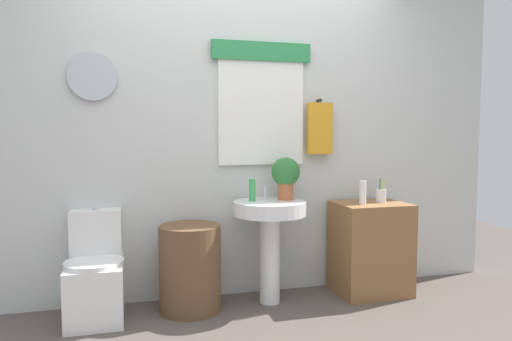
{
  "coord_description": "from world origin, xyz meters",
  "views": [
    {
      "loc": [
        -0.77,
        -2.36,
        1.23
      ],
      "look_at": [
        0.08,
        0.8,
        0.98
      ],
      "focal_mm": 32.67,
      "sensor_mm": 36.0,
      "label": 1
    }
  ],
  "objects_px": {
    "toilet": "(96,277)",
    "laundry_hamper": "(190,268)",
    "wooden_cabinet": "(370,248)",
    "pedestal_sink": "(270,226)",
    "toothbrush_cup": "(381,195)",
    "lotion_bottle": "(363,192)",
    "soap_bottle": "(252,190)",
    "potted_plant": "(286,175)"
  },
  "relations": [
    {
      "from": "toilet",
      "to": "laundry_hamper",
      "type": "height_order",
      "value": "toilet"
    },
    {
      "from": "wooden_cabinet",
      "to": "laundry_hamper",
      "type": "bearing_deg",
      "value": 180.0
    },
    {
      "from": "pedestal_sink",
      "to": "toothbrush_cup",
      "type": "distance_m",
      "value": 0.93
    },
    {
      "from": "laundry_hamper",
      "to": "lotion_bottle",
      "type": "bearing_deg",
      "value": -1.75
    },
    {
      "from": "pedestal_sink",
      "to": "wooden_cabinet",
      "type": "bearing_deg",
      "value": 0.0
    },
    {
      "from": "pedestal_sink",
      "to": "soap_bottle",
      "type": "height_order",
      "value": "soap_bottle"
    },
    {
      "from": "toilet",
      "to": "toothbrush_cup",
      "type": "distance_m",
      "value": 2.18
    },
    {
      "from": "wooden_cabinet",
      "to": "potted_plant",
      "type": "distance_m",
      "value": 0.89
    },
    {
      "from": "soap_bottle",
      "to": "toothbrush_cup",
      "type": "xyz_separation_m",
      "value": [
        1.03,
        -0.03,
        -0.07
      ]
    },
    {
      "from": "toilet",
      "to": "wooden_cabinet",
      "type": "bearing_deg",
      "value": -0.95
    },
    {
      "from": "wooden_cabinet",
      "to": "toothbrush_cup",
      "type": "xyz_separation_m",
      "value": [
        0.09,
        0.02,
        0.41
      ]
    },
    {
      "from": "toilet",
      "to": "potted_plant",
      "type": "relative_size",
      "value": 2.33
    },
    {
      "from": "pedestal_sink",
      "to": "soap_bottle",
      "type": "relative_size",
      "value": 4.71
    },
    {
      "from": "soap_bottle",
      "to": "pedestal_sink",
      "type": "bearing_deg",
      "value": -22.62
    },
    {
      "from": "lotion_bottle",
      "to": "pedestal_sink",
      "type": "bearing_deg",
      "value": 176.83
    },
    {
      "from": "potted_plant",
      "to": "toothbrush_cup",
      "type": "distance_m",
      "value": 0.79
    },
    {
      "from": "laundry_hamper",
      "to": "wooden_cabinet",
      "type": "xyz_separation_m",
      "value": [
        1.4,
        0.0,
        0.05
      ]
    },
    {
      "from": "soap_bottle",
      "to": "lotion_bottle",
      "type": "xyz_separation_m",
      "value": [
        0.84,
        -0.09,
        -0.03
      ]
    },
    {
      "from": "soap_bottle",
      "to": "toothbrush_cup",
      "type": "height_order",
      "value": "soap_bottle"
    },
    {
      "from": "toilet",
      "to": "soap_bottle",
      "type": "height_order",
      "value": "soap_bottle"
    },
    {
      "from": "laundry_hamper",
      "to": "potted_plant",
      "type": "height_order",
      "value": "potted_plant"
    },
    {
      "from": "laundry_hamper",
      "to": "soap_bottle",
      "type": "relative_size",
      "value": 3.79
    },
    {
      "from": "wooden_cabinet",
      "to": "toilet",
      "type": "bearing_deg",
      "value": 179.05
    },
    {
      "from": "toilet",
      "to": "laundry_hamper",
      "type": "bearing_deg",
      "value": -3.07
    },
    {
      "from": "pedestal_sink",
      "to": "soap_bottle",
      "type": "distance_m",
      "value": 0.29
    },
    {
      "from": "soap_bottle",
      "to": "lotion_bottle",
      "type": "bearing_deg",
      "value": -6.1
    },
    {
      "from": "pedestal_sink",
      "to": "soap_bottle",
      "type": "bearing_deg",
      "value": 157.38
    },
    {
      "from": "toilet",
      "to": "soap_bottle",
      "type": "distance_m",
      "value": 1.23
    },
    {
      "from": "toothbrush_cup",
      "to": "laundry_hamper",
      "type": "bearing_deg",
      "value": -179.24
    },
    {
      "from": "pedestal_sink",
      "to": "lotion_bottle",
      "type": "xyz_separation_m",
      "value": [
        0.72,
        -0.04,
        0.22
      ]
    },
    {
      "from": "toilet",
      "to": "potted_plant",
      "type": "height_order",
      "value": "potted_plant"
    },
    {
      "from": "potted_plant",
      "to": "lotion_bottle",
      "type": "height_order",
      "value": "potted_plant"
    },
    {
      "from": "toothbrush_cup",
      "to": "potted_plant",
      "type": "bearing_deg",
      "value": 177.03
    },
    {
      "from": "toilet",
      "to": "pedestal_sink",
      "type": "distance_m",
      "value": 1.25
    },
    {
      "from": "laundry_hamper",
      "to": "wooden_cabinet",
      "type": "distance_m",
      "value": 1.4
    },
    {
      "from": "laundry_hamper",
      "to": "toothbrush_cup",
      "type": "xyz_separation_m",
      "value": [
        1.49,
        0.02,
        0.46
      ]
    },
    {
      "from": "lotion_bottle",
      "to": "wooden_cabinet",
      "type": "bearing_deg",
      "value": 22.95
    },
    {
      "from": "wooden_cabinet",
      "to": "toothbrush_cup",
      "type": "relative_size",
      "value": 3.82
    },
    {
      "from": "laundry_hamper",
      "to": "toothbrush_cup",
      "type": "relative_size",
      "value": 3.26
    },
    {
      "from": "wooden_cabinet",
      "to": "toothbrush_cup",
      "type": "bearing_deg",
      "value": 11.93
    },
    {
      "from": "soap_bottle",
      "to": "toothbrush_cup",
      "type": "distance_m",
      "value": 1.03
    },
    {
      "from": "pedestal_sink",
      "to": "potted_plant",
      "type": "height_order",
      "value": "potted_plant"
    }
  ]
}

